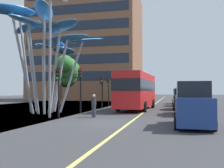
# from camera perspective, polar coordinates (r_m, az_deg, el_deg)

# --- Properties ---
(ground) EXTENTS (120.00, 240.00, 0.10)m
(ground) POSITION_cam_1_polar(r_m,az_deg,el_deg) (15.69, -3.58, -8.51)
(ground) COLOR #38383A
(red_bus) EXTENTS (3.06, 10.05, 3.77)m
(red_bus) POSITION_cam_1_polar(r_m,az_deg,el_deg) (25.97, 5.43, -1.08)
(red_bus) COLOR red
(red_bus) RESTS_ON ground
(leaf_sculpture) EXTENTS (9.79, 9.46, 9.12)m
(leaf_sculpture) POSITION_cam_1_polar(r_m,az_deg,el_deg) (23.54, -14.72, 10.53)
(leaf_sculpture) COLOR #9EA0A5
(leaf_sculpture) RESTS_ON ground
(traffic_light_kerb_near) EXTENTS (0.28, 0.42, 3.39)m
(traffic_light_kerb_near) POSITION_cam_1_polar(r_m,az_deg,el_deg) (18.43, -11.69, 0.38)
(traffic_light_kerb_near) COLOR black
(traffic_light_kerb_near) RESTS_ON ground
(traffic_light_kerb_far) EXTENTS (0.28, 0.42, 3.75)m
(traffic_light_kerb_far) POSITION_cam_1_polar(r_m,az_deg,el_deg) (22.16, -6.96, 0.69)
(traffic_light_kerb_far) COLOR black
(traffic_light_kerb_far) RESTS_ON ground
(traffic_light_island_mid) EXTENTS (0.28, 0.42, 3.32)m
(traffic_light_island_mid) POSITION_cam_1_polar(r_m,az_deg,el_deg) (27.29, -2.21, -0.36)
(traffic_light_island_mid) COLOR black
(traffic_light_island_mid) RESTS_ON ground
(traffic_light_opposite) EXTENTS (0.28, 0.42, 3.33)m
(traffic_light_opposite) POSITION_cam_1_polar(r_m,az_deg,el_deg) (32.08, -0.79, -0.52)
(traffic_light_opposite) COLOR black
(traffic_light_opposite) RESTS_ON ground
(car_parked_near) EXTENTS (1.91, 4.51, 2.34)m
(car_parked_near) POSITION_cam_1_polar(r_m,az_deg,el_deg) (14.24, 17.23, -4.56)
(car_parked_near) COLOR navy
(car_parked_near) RESTS_ON ground
(car_parked_mid) EXTENTS (1.93, 4.47, 2.21)m
(car_parked_mid) POSITION_cam_1_polar(r_m,az_deg,el_deg) (21.33, 16.15, -3.65)
(car_parked_mid) COLOR gray
(car_parked_mid) RESTS_ON ground
(car_parked_far) EXTENTS (2.08, 4.16, 2.06)m
(car_parked_far) POSITION_cam_1_polar(r_m,az_deg,el_deg) (26.96, 15.33, -3.36)
(car_parked_far) COLOR black
(car_parked_far) RESTS_ON ground
(car_side_street) EXTENTS (2.07, 4.19, 2.25)m
(car_side_street) POSITION_cam_1_polar(r_m,az_deg,el_deg) (33.06, 15.22, -2.85)
(car_side_street) COLOR silver
(car_side_street) RESTS_ON ground
(car_far_side) EXTENTS (2.10, 3.98, 2.19)m
(car_far_side) POSITION_cam_1_polar(r_m,az_deg,el_deg) (38.73, 14.61, -2.71)
(car_far_side) COLOR silver
(car_far_side) RESTS_ON ground
(street_lamp) EXTENTS (1.38, 0.44, 8.52)m
(street_lamp) POSITION_cam_1_polar(r_m,az_deg,el_deg) (19.02, -12.68, 9.00)
(street_lamp) COLOR gray
(street_lamp) RESTS_ON ground
(tree_pavement_near) EXTENTS (3.55, 4.27, 6.54)m
(tree_pavement_near) POSITION_cam_1_polar(r_m,az_deg,el_deg) (35.55, -9.97, 2.89)
(tree_pavement_near) COLOR brown
(tree_pavement_near) RESTS_ON ground
(pedestrian) EXTENTS (0.34, 0.34, 1.63)m
(pedestrian) POSITION_cam_1_polar(r_m,az_deg,el_deg) (18.40, -4.00, -4.78)
(pedestrian) COLOR #2D3342
(pedestrian) RESTS_ON ground
(backdrop_building) EXTENTS (21.95, 15.86, 22.53)m
(backdrop_building) POSITION_cam_1_polar(r_m,az_deg,el_deg) (58.01, -5.19, 7.81)
(backdrop_building) COLOR brown
(backdrop_building) RESTS_ON ground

